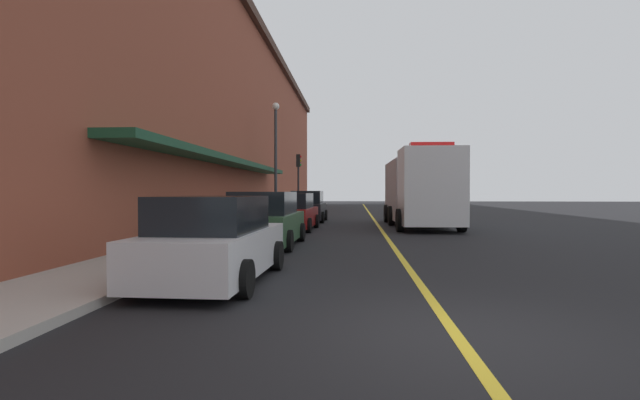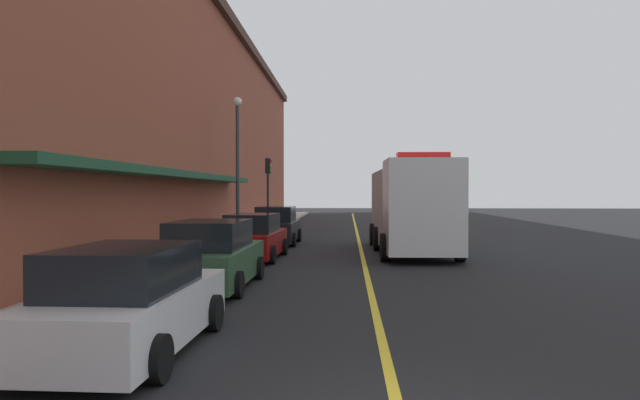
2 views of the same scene
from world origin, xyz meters
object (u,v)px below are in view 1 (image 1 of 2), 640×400
(parked_car_0, at_px, (215,242))
(parking_meter_0, at_px, (279,204))
(traffic_light_near, at_px, (298,172))
(box_truck, at_px, (419,190))
(parked_car_2, at_px, (293,213))
(parking_meter_1, at_px, (275,205))
(parking_meter_2, at_px, (272,205))
(parked_car_1, at_px, (265,221))
(street_lamp_left, at_px, (276,147))
(parked_car_3, at_px, (308,207))

(parked_car_0, bearing_deg, parking_meter_0, 6.29)
(parking_meter_0, bearing_deg, traffic_light_near, 89.60)
(traffic_light_near, bearing_deg, box_truck, -55.31)
(box_truck, bearing_deg, traffic_light_near, -146.45)
(parked_car_2, xyz_separation_m, parking_meter_1, (-1.35, 3.44, 0.28))
(parking_meter_0, distance_m, traffic_light_near, 8.97)
(parking_meter_2, bearing_deg, parked_car_1, -81.55)
(parked_car_2, bearing_deg, parking_meter_0, 19.04)
(box_truck, distance_m, parking_meter_1, 7.43)
(parked_car_2, xyz_separation_m, traffic_light_near, (-1.29, 13.18, 2.37))
(parked_car_0, height_order, box_truck, box_truck)
(parked_car_0, distance_m, parking_meter_1, 15.74)
(street_lamp_left, xyz_separation_m, traffic_light_near, (0.66, 6.07, -1.24))
(parked_car_2, height_order, parking_meter_1, parked_car_2)
(parked_car_3, relative_size, parking_meter_1, 3.22)
(parked_car_2, relative_size, parking_meter_0, 3.49)
(parked_car_0, distance_m, traffic_light_near, 25.56)
(parked_car_0, distance_m, parked_car_3, 18.25)
(parked_car_2, height_order, parking_meter_2, parked_car_2)
(parked_car_1, xyz_separation_m, parked_car_2, (0.05, 6.29, -0.03))
(box_truck, bearing_deg, parked_car_0, -22.74)
(box_truck, bearing_deg, parked_car_2, -67.27)
(parked_car_3, distance_m, parking_meter_2, 3.80)
(parked_car_0, bearing_deg, traffic_light_near, 4.45)
(parked_car_2, xyz_separation_m, parking_meter_0, (-1.35, 4.45, 0.28))
(parked_car_2, bearing_deg, parked_car_3, 1.20)
(parking_meter_0, distance_m, parking_meter_2, 1.95)
(parked_car_2, xyz_separation_m, street_lamp_left, (-1.95, 7.11, 3.62))
(parked_car_3, distance_m, traffic_light_near, 7.66)
(box_truck, xyz_separation_m, parking_meter_0, (-7.35, 1.80, -0.77))
(parked_car_2, height_order, parking_meter_0, parked_car_2)
(parking_meter_0, bearing_deg, parking_meter_2, -90.00)
(parking_meter_2, height_order, traffic_light_near, traffic_light_near)
(box_truck, relative_size, parking_meter_0, 6.83)
(parked_car_3, height_order, parking_meter_2, parked_car_3)
(street_lamp_left, bearing_deg, parked_car_3, -28.16)
(parked_car_0, bearing_deg, parked_car_3, 1.32)
(parking_meter_1, relative_size, street_lamp_left, 0.19)
(street_lamp_left, bearing_deg, parking_meter_0, -77.27)
(parked_car_2, bearing_deg, box_truck, -64.01)
(parking_meter_2, bearing_deg, parked_car_2, -61.54)
(parked_car_2, bearing_deg, parked_car_1, -178.33)
(parked_car_1, height_order, parking_meter_1, parked_car_1)
(parked_car_1, distance_m, parking_meter_0, 10.82)
(parking_meter_1, bearing_deg, parked_car_1, -82.35)
(parked_car_0, height_order, street_lamp_left, street_lamp_left)
(parked_car_1, height_order, street_lamp_left, street_lamp_left)
(parking_meter_0, height_order, parking_meter_1, same)
(parked_car_1, bearing_deg, parked_car_3, 0.13)
(parked_car_3, bearing_deg, box_truck, -119.03)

